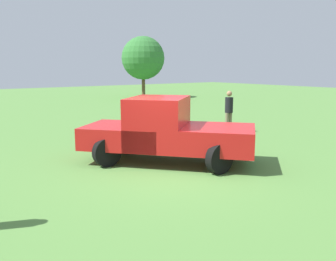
{
  "coord_description": "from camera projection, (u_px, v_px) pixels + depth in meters",
  "views": [
    {
      "loc": [
        5.32,
        7.18,
        2.61
      ],
      "look_at": [
        -0.49,
        -0.61,
        0.9
      ],
      "focal_mm": 38.4,
      "sensor_mm": 36.0,
      "label": 1
    }
  ],
  "objects": [
    {
      "name": "tree_back_left",
      "position": [
        143.0,
        58.0,
        30.93
      ],
      "size": [
        3.7,
        3.7,
        5.26
      ],
      "color": "brown",
      "rests_on": "ground_plane"
    },
    {
      "name": "person_bystander",
      "position": [
        229.0,
        109.0,
        14.42
      ],
      "size": [
        0.34,
        0.34,
        1.69
      ],
      "rotation": [
        0.0,
        0.0,
        4.76
      ],
      "color": "#7A6B51",
      "rests_on": "ground_plane"
    },
    {
      "name": "pickup_truck",
      "position": [
        164.0,
        129.0,
        9.89
      ],
      "size": [
        4.42,
        4.74,
        1.81
      ],
      "rotation": [
        0.0,
        0.0,
        2.28
      ],
      "color": "black",
      "rests_on": "ground_plane"
    },
    {
      "name": "ground_plane",
      "position": [
        167.0,
        170.0,
        9.26
      ],
      "size": [
        80.0,
        80.0,
        0.0
      ],
      "primitive_type": "plane",
      "color": "#54843D"
    }
  ]
}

